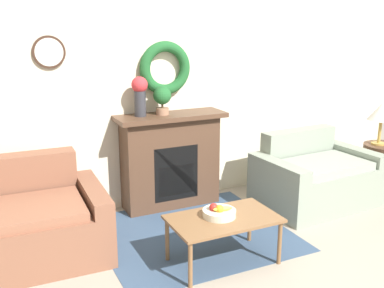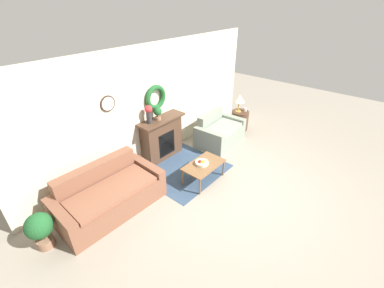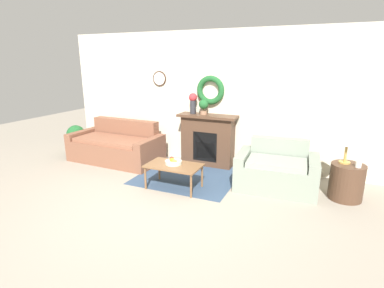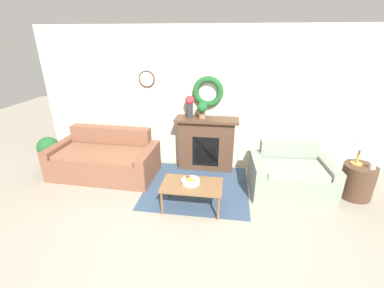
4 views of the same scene
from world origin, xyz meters
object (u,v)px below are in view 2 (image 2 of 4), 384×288
Objects in this scene: fireplace at (162,138)px; potted_plant_on_mantel at (158,112)px; side_table_by_loveseat at (240,120)px; table_lamp at (239,99)px; coffee_table at (204,166)px; mug at (245,109)px; fruit_bowl at (202,163)px; couch_left at (109,195)px; vase_on_mantel_left at (149,113)px; potted_plant_floor_by_couch at (40,228)px; loveseat_right at (219,132)px.

fireplace is 3.95× the size of potted_plant_on_mantel.
table_lamp is (-0.06, 0.05, 0.68)m from side_table_by_loveseat.
mug reaches higher than coffee_table.
fruit_bowl is 0.50× the size of side_table_by_loveseat.
couch_left is 3.86× the size of table_lamp.
vase_on_mantel_left is 0.63× the size of potted_plant_floor_by_couch.
vase_on_mantel_left reaches higher than side_table_by_loveseat.
vase_on_mantel_left reaches higher than table_lamp.
vase_on_mantel_left reaches higher than mug.
fireplace is 1.66m from loveseat_right.
vase_on_mantel_left is at bearing 175.27° from potted_plant_on_mantel.
fruit_bowl is (-0.12, -1.33, -0.08)m from fireplace.
table_lamp reaches higher than side_table_by_loveseat.
fireplace is 0.84m from vase_on_mantel_left.
coffee_table is 1.38× the size of potted_plant_floor_by_couch.
table_lamp is 5.16× the size of mug.
fireplace is 4.23× the size of fruit_bowl.
fireplace reaches higher than couch_left.
vase_on_mantel_left is (1.57, 0.54, 0.99)m from couch_left.
fireplace is at bearing 166.36° from table_lamp.
mug is at bearing -15.56° from fireplace.
coffee_table is at bearing -93.76° from fireplace.
couch_left reaches higher than side_table_by_loveseat.
potted_plant_on_mantel is (0.02, 1.32, 0.78)m from fruit_bowl.
potted_plant_on_mantel is at bearing -171.09° from fireplace.
coffee_table is 3.14m from potted_plant_floor_by_couch.
couch_left is 1.96m from fruit_bowl.
vase_on_mantel_left is at bearing 179.04° from fireplace.
potted_plant_floor_by_couch is (-5.61, 0.13, -0.56)m from table_lamp.
fruit_bowl is 2.87× the size of mug.
couch_left is 3.47× the size of side_table_by_loveseat.
side_table_by_loveseat is at bearing -3.29° from loveseat_right.
potted_plant_floor_by_couch is at bearing 178.15° from side_table_by_loveseat.
potted_plant_on_mantel is at bearing 165.21° from mug.
side_table_by_loveseat is 0.68m from table_lamp.
coffee_table is 1.80× the size of table_lamp.
couch_left reaches higher than fruit_bowl.
fireplace is 0.88× the size of loveseat_right.
potted_plant_floor_by_couch is at bearing -171.30° from fireplace.
coffee_table is 2.75m from side_table_by_loveseat.
vase_on_mantel_left is at bearing 20.53° from couch_left.
side_table_by_loveseat reaches higher than fruit_bowl.
side_table_by_loveseat is 1.11× the size of table_lamp.
loveseat_right is at bearing -23.77° from fireplace.
potted_plant_on_mantel is (1.81, 0.52, 0.93)m from couch_left.
loveseat_right reaches higher than side_table_by_loveseat.
couch_left is 2.00m from coffee_table.
mug is (2.68, -0.75, 0.09)m from fireplace.
fireplace is at bearing 85.03° from fruit_bowl.
fireplace is at bearing 86.24° from coffee_table.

